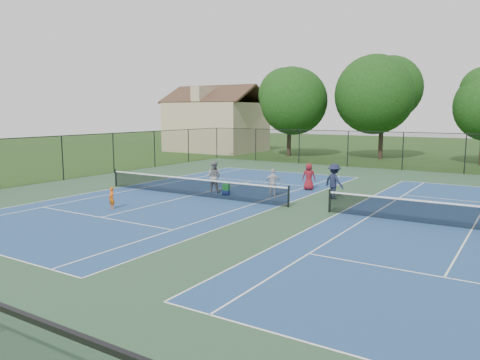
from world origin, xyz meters
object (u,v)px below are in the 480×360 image
Objects in this scene: tree_back_b at (383,91)px; ball_crate at (226,193)px; child_player at (112,198)px; ball_hopper at (226,187)px; clapboard_house at (216,125)px; instructor at (214,177)px; tree_back_a at (290,98)px; bystander_a at (273,183)px; bystander_c at (309,177)px; bystander_b at (334,181)px.

ball_crate is at bearing -93.32° from tree_back_b.
child_player is 2.86× the size of ball_hopper.
instructor is (16.39, -23.43, -2.19)m from clapboard_house.
ball_hopper is (7.56, -22.90, -5.56)m from tree_back_a.
ball_hopper is (2.58, 5.94, -0.05)m from child_player.
tree_back_b reaches higher than bystander_a.
bystander_a is at bearing -65.56° from tree_back_a.
child_player is 0.69× the size of bystander_a.
tree_back_a is 5.96× the size of bystander_a.
ball_crate is (-2.39, -1.02, -0.62)m from bystander_a.
bystander_c reaches higher than child_player.
clapboard_house is at bearing -176.99° from tree_back_b.
tree_back_a is at bearing 115.57° from child_player.
tree_back_b is 19.35m from clapboard_house.
child_player is (4.98, -28.84, -5.51)m from tree_back_a.
bystander_a is (3.55, 0.56, -0.13)m from instructor.
bystander_b reaches higher than ball_hopper.
tree_back_b reaches higher than tree_back_a.
tree_back_a is at bearing -33.83° from bystander_b.
tree_back_b is 25.76m from ball_crate.
instructor reaches higher than ball_crate.
tree_back_b reaches higher than bystander_c.
child_player is at bearing -80.20° from tree_back_a.
bystander_b is at bearing -43.36° from clapboard_house.
instructor is 1.32m from ball_hopper.
bystander_c is (20.67, -19.78, -2.29)m from clapboard_house.
bystander_b is at bearing 120.96° from bystander_c.
tree_back_a is 5.72× the size of bystander_c.
instructor reaches higher than bystander_c.
bystander_a is at bearing 23.18° from ball_crate.
tree_back_b is 31.68m from child_player.
clapboard_house is 10.22× the size of child_player.
ball_hopper is (-2.39, -1.02, -0.29)m from bystander_a.
tree_back_a is 0.85× the size of clapboard_house.
tree_back_a is 25.18× the size of ball_crate.
clapboard_house reaches higher than bystander_c.
bystander_b is (12.98, -20.70, -5.10)m from tree_back_a.
instructor is at bearing 158.24° from ball_crate.
tree_back_a is at bearing -5.71° from clapboard_house.
bystander_c is at bearing -85.39° from tree_back_b.
clapboard_house is 29.26× the size of ball_hopper.
tree_back_a is at bearing -167.47° from tree_back_b.
tree_back_b is at bearing 86.68° from ball_crate.
tree_back_b is 21.64m from bystander_c.
instructor is at bearing -13.82° from bystander_a.
bystander_a reaches higher than ball_crate.
bystander_b is 3.01m from bystander_c.
tree_back_b reaches higher than clapboard_house.
bystander_b is at bearing 61.23° from child_player.
tree_back_b is 5.59× the size of instructor.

